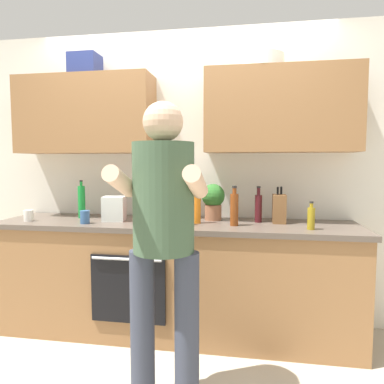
{
  "coord_description": "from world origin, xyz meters",
  "views": [
    {
      "loc": [
        0.59,
        -2.69,
        1.37
      ],
      "look_at": [
        0.16,
        -0.1,
        1.15
      ],
      "focal_mm": 32.92,
      "sensor_mm": 36.0,
      "label": 1
    }
  ],
  "objects_px": {
    "potted_herb": "(213,200)",
    "bottle_hotsauce": "(181,211)",
    "bottle_vinegar": "(234,209)",
    "grocery_bag_crisps": "(159,208)",
    "knife_block": "(279,209)",
    "grocery_bag_produce": "(114,209)",
    "bottle_oil": "(311,218)",
    "cup_tea": "(85,217)",
    "cup_coffee": "(29,216)",
    "bottle_wine": "(258,207)",
    "person_standing": "(164,228)",
    "bottle_soda": "(82,202)",
    "bottle_juice": "(197,206)"
  },
  "relations": [
    {
      "from": "bottle_hotsauce",
      "to": "potted_herb",
      "type": "distance_m",
      "value": 0.36
    },
    {
      "from": "person_standing",
      "to": "bottle_hotsauce",
      "type": "relative_size",
      "value": 6.59
    },
    {
      "from": "bottle_hotsauce",
      "to": "cup_tea",
      "type": "relative_size",
      "value": 2.55
    },
    {
      "from": "bottle_soda",
      "to": "grocery_bag_produce",
      "type": "distance_m",
      "value": 0.34
    },
    {
      "from": "person_standing",
      "to": "cup_tea",
      "type": "relative_size",
      "value": 16.8
    },
    {
      "from": "bottle_oil",
      "to": "cup_tea",
      "type": "xyz_separation_m",
      "value": [
        -1.68,
        -0.03,
        -0.03
      ]
    },
    {
      "from": "bottle_vinegar",
      "to": "potted_herb",
      "type": "distance_m",
      "value": 0.3
    },
    {
      "from": "bottle_vinegar",
      "to": "knife_block",
      "type": "xyz_separation_m",
      "value": [
        0.34,
        0.18,
        -0.02
      ]
    },
    {
      "from": "grocery_bag_produce",
      "to": "bottle_soda",
      "type": "bearing_deg",
      "value": 164.38
    },
    {
      "from": "person_standing",
      "to": "cup_tea",
      "type": "height_order",
      "value": "person_standing"
    },
    {
      "from": "person_standing",
      "to": "cup_coffee",
      "type": "bearing_deg",
      "value": 152.21
    },
    {
      "from": "bottle_vinegar",
      "to": "grocery_bag_crisps",
      "type": "distance_m",
      "value": 0.65
    },
    {
      "from": "bottle_oil",
      "to": "potted_herb",
      "type": "height_order",
      "value": "potted_herb"
    },
    {
      "from": "person_standing",
      "to": "bottle_soda",
      "type": "xyz_separation_m",
      "value": [
        -0.94,
        0.9,
        0.03
      ]
    },
    {
      "from": "bottle_wine",
      "to": "knife_block",
      "type": "relative_size",
      "value": 1.01
    },
    {
      "from": "bottle_vinegar",
      "to": "knife_block",
      "type": "height_order",
      "value": "bottle_vinegar"
    },
    {
      "from": "bottle_vinegar",
      "to": "bottle_soda",
      "type": "bearing_deg",
      "value": 173.11
    },
    {
      "from": "cup_tea",
      "to": "cup_coffee",
      "type": "bearing_deg",
      "value": 176.1
    },
    {
      "from": "potted_herb",
      "to": "bottle_hotsauce",
      "type": "bearing_deg",
      "value": -127.54
    },
    {
      "from": "bottle_oil",
      "to": "cup_tea",
      "type": "relative_size",
      "value": 1.96
    },
    {
      "from": "bottle_hotsauce",
      "to": "cup_tea",
      "type": "bearing_deg",
      "value": -175.89
    },
    {
      "from": "person_standing",
      "to": "potted_herb",
      "type": "relative_size",
      "value": 5.72
    },
    {
      "from": "bottle_wine",
      "to": "grocery_bag_produce",
      "type": "xyz_separation_m",
      "value": [
        -1.15,
        -0.11,
        -0.02
      ]
    },
    {
      "from": "bottle_wine",
      "to": "cup_coffee",
      "type": "height_order",
      "value": "bottle_wine"
    },
    {
      "from": "person_standing",
      "to": "knife_block",
      "type": "bearing_deg",
      "value": 52.94
    },
    {
      "from": "potted_herb",
      "to": "grocery_bag_crisps",
      "type": "distance_m",
      "value": 0.45
    },
    {
      "from": "bottle_hotsauce",
      "to": "knife_block",
      "type": "height_order",
      "value": "knife_block"
    },
    {
      "from": "cup_tea",
      "to": "knife_block",
      "type": "bearing_deg",
      "value": 10.58
    },
    {
      "from": "bottle_juice",
      "to": "knife_block",
      "type": "xyz_separation_m",
      "value": [
        0.63,
        0.12,
        -0.02
      ]
    },
    {
      "from": "bottle_wine",
      "to": "bottle_oil",
      "type": "distance_m",
      "value": 0.44
    },
    {
      "from": "grocery_bag_crisps",
      "to": "potted_herb",
      "type": "bearing_deg",
      "value": 8.04
    },
    {
      "from": "bottle_juice",
      "to": "bottle_soda",
      "type": "distance_m",
      "value": 1.01
    },
    {
      "from": "bottle_soda",
      "to": "knife_block",
      "type": "relative_size",
      "value": 1.14
    },
    {
      "from": "knife_block",
      "to": "grocery_bag_produce",
      "type": "height_order",
      "value": "knife_block"
    },
    {
      "from": "bottle_wine",
      "to": "grocery_bag_crisps",
      "type": "bearing_deg",
      "value": -179.38
    },
    {
      "from": "grocery_bag_crisps",
      "to": "knife_block",
      "type": "bearing_deg",
      "value": 0.34
    },
    {
      "from": "bottle_oil",
      "to": "knife_block",
      "type": "distance_m",
      "value": 0.32
    },
    {
      "from": "bottle_wine",
      "to": "bottle_juice",
      "type": "bearing_deg",
      "value": -165.09
    },
    {
      "from": "person_standing",
      "to": "bottle_juice",
      "type": "bearing_deg",
      "value": 85.13
    },
    {
      "from": "bottle_soda",
      "to": "knife_block",
      "type": "height_order",
      "value": "bottle_soda"
    },
    {
      "from": "grocery_bag_produce",
      "to": "potted_herb",
      "type": "bearing_deg",
      "value": 12.11
    },
    {
      "from": "bottle_oil",
      "to": "grocery_bag_produce",
      "type": "xyz_separation_m",
      "value": [
        -1.51,
        0.13,
        0.01
      ]
    },
    {
      "from": "grocery_bag_produce",
      "to": "bottle_oil",
      "type": "bearing_deg",
      "value": -5.05
    },
    {
      "from": "bottle_soda",
      "to": "bottle_hotsauce",
      "type": "xyz_separation_m",
      "value": [
        0.9,
        -0.2,
        -0.03
      ]
    },
    {
      "from": "person_standing",
      "to": "potted_herb",
      "type": "xyz_separation_m",
      "value": [
        0.17,
        0.98,
        0.06
      ]
    },
    {
      "from": "bottle_vinegar",
      "to": "cup_tea",
      "type": "height_order",
      "value": "bottle_vinegar"
    },
    {
      "from": "bottle_oil",
      "to": "bottle_vinegar",
      "type": "bearing_deg",
      "value": 172.82
    },
    {
      "from": "knife_block",
      "to": "grocery_bag_crisps",
      "type": "bearing_deg",
      "value": -179.66
    },
    {
      "from": "grocery_bag_crisps",
      "to": "cup_coffee",
      "type": "bearing_deg",
      "value": -166.9
    },
    {
      "from": "cup_coffee",
      "to": "bottle_soda",
      "type": "bearing_deg",
      "value": 32.59
    }
  ]
}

